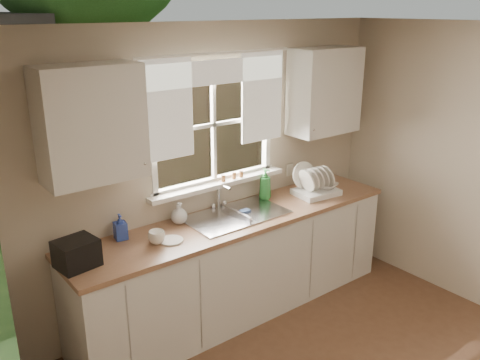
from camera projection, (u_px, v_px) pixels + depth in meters
room_walls at (423, 259)px, 2.91m from camera, size 3.62×4.02×2.50m
ceiling at (441, 29)px, 2.55m from camera, size 3.60×4.00×0.02m
window at (215, 144)px, 4.37m from camera, size 1.38×0.16×1.06m
curtains at (218, 92)px, 4.19m from camera, size 1.50×0.03×0.81m
base_cabinets at (238, 266)px, 4.47m from camera, size 3.00×0.62×0.87m
countertop at (238, 219)px, 4.33m from camera, size 3.04×0.65×0.04m
upper_cabinet_left at (91, 124)px, 3.45m from camera, size 0.70×0.33×0.80m
upper_cabinet_right at (325, 91)px, 4.79m from camera, size 0.70×0.33×0.80m
wall_outlet at (290, 170)px, 5.00m from camera, size 0.08×0.01×0.12m
sill_jars at (233, 176)px, 4.51m from camera, size 0.24×0.04×0.06m
sink at (236, 223)px, 4.37m from camera, size 0.88×0.52×0.40m
dish_rack at (315, 186)px, 4.81m from camera, size 0.43×0.34×0.30m
bowl at (327, 186)px, 4.84m from camera, size 0.24×0.24×0.05m
soap_bottle_a at (265, 184)px, 4.68m from camera, size 0.11×0.12×0.29m
soap_bottle_b at (120, 227)px, 3.88m from camera, size 0.10×0.11×0.20m
soap_bottle_c at (179, 213)px, 4.17m from camera, size 0.18×0.18×0.18m
saucer at (171, 240)px, 3.87m from camera, size 0.18×0.18×0.01m
cup at (157, 237)px, 3.82m from camera, size 0.16×0.16×0.10m
black_appliance at (76, 253)px, 3.47m from camera, size 0.30×0.27×0.19m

